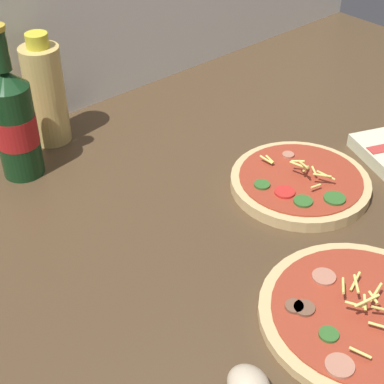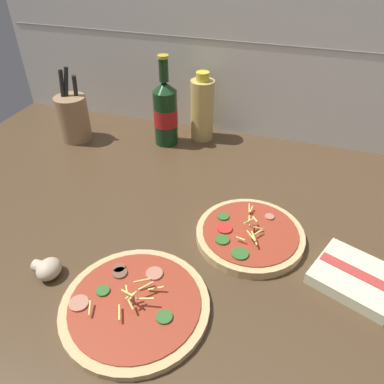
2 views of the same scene
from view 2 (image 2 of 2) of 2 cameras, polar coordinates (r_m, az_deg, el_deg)
counter_slab at (r=84.23cm, az=2.77°, el=-5.77°), size 160.00×90.00×2.50cm
tile_backsplash at (r=110.57cm, az=10.12°, el=21.44°), size 160.00×1.13×60.00cm
pizza_near at (r=68.73cm, az=-8.68°, el=-16.65°), size 26.04×26.04×5.24cm
pizza_far at (r=80.45cm, az=8.78°, el=-6.45°), size 22.78×22.78×5.71cm
beer_bottle at (r=110.33cm, az=-4.06°, el=12.03°), size 6.95×6.95×25.89cm
oil_bottle at (r=113.10cm, az=1.56°, el=12.53°), size 6.95×6.95×20.36cm
mushroom_left at (r=76.93cm, az=-21.13°, el=-10.84°), size 5.44×5.18×3.63cm
utensil_crock at (r=118.87cm, az=-17.65°, el=10.81°), size 9.17×9.17×21.39cm
dish_towel at (r=77.53cm, az=23.67°, el=-11.87°), size 18.24×17.10×2.56cm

